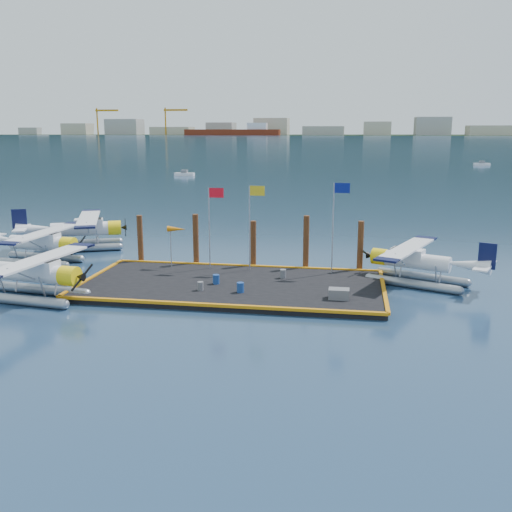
{
  "coord_description": "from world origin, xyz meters",
  "views": [
    {
      "loc": [
        7.68,
        -36.35,
        10.61
      ],
      "look_at": [
        1.28,
        2.0,
        1.88
      ],
      "focal_mm": 40.0,
      "sensor_mm": 36.0,
      "label": 1
    }
  ],
  "objects_px": {
    "drum_1": "(240,287)",
    "drum_3": "(200,286)",
    "crate": "(339,294)",
    "piling_4": "(360,248)",
    "seaplane_c": "(84,231)",
    "piling_2": "(253,246)",
    "seaplane_a": "(35,276)",
    "flagpole_yellow": "(252,215)",
    "piling_0": "(140,241)",
    "flagpole_blue": "(336,214)",
    "drum_0": "(216,279)",
    "piling_1": "(196,241)",
    "seaplane_b": "(41,245)",
    "flagpole_red": "(212,215)",
    "drum_2": "(283,274)",
    "seaplane_d": "(413,263)",
    "windsock": "(176,230)",
    "piling_3": "(306,244)"
  },
  "relations": [
    {
      "from": "seaplane_d",
      "to": "piling_2",
      "type": "bearing_deg",
      "value": 102.62
    },
    {
      "from": "seaplane_c",
      "to": "flagpole_blue",
      "type": "bearing_deg",
      "value": 50.82
    },
    {
      "from": "crate",
      "to": "piling_4",
      "type": "bearing_deg",
      "value": 80.39
    },
    {
      "from": "piling_4",
      "to": "flagpole_yellow",
      "type": "bearing_deg",
      "value": -168.4
    },
    {
      "from": "flagpole_blue",
      "to": "drum_2",
      "type": "bearing_deg",
      "value": -151.36
    },
    {
      "from": "windsock",
      "to": "drum_2",
      "type": "bearing_deg",
      "value": -13.06
    },
    {
      "from": "seaplane_a",
      "to": "drum_0",
      "type": "distance_m",
      "value": 11.5
    },
    {
      "from": "seaplane_b",
      "to": "piling_0",
      "type": "bearing_deg",
      "value": 99.45
    },
    {
      "from": "seaplane_c",
      "to": "piling_0",
      "type": "relative_size",
      "value": 2.6
    },
    {
      "from": "piling_2",
      "to": "piling_4",
      "type": "relative_size",
      "value": 0.95
    },
    {
      "from": "piling_0",
      "to": "piling_4",
      "type": "bearing_deg",
      "value": 0.0
    },
    {
      "from": "seaplane_d",
      "to": "piling_0",
      "type": "xyz_separation_m",
      "value": [
        -20.57,
        2.05,
        0.52
      ]
    },
    {
      "from": "seaplane_a",
      "to": "seaplane_c",
      "type": "relative_size",
      "value": 0.98
    },
    {
      "from": "drum_0",
      "to": "drum_1",
      "type": "bearing_deg",
      "value": -41.08
    },
    {
      "from": "piling_3",
      "to": "piling_2",
      "type": "bearing_deg",
      "value": 180.0
    },
    {
      "from": "windsock",
      "to": "piling_3",
      "type": "relative_size",
      "value": 0.73
    },
    {
      "from": "seaplane_d",
      "to": "crate",
      "type": "height_order",
      "value": "seaplane_d"
    },
    {
      "from": "seaplane_b",
      "to": "piling_1",
      "type": "relative_size",
      "value": 2.34
    },
    {
      "from": "piling_1",
      "to": "drum_2",
      "type": "bearing_deg",
      "value": -25.97
    },
    {
      "from": "crate",
      "to": "flagpole_blue",
      "type": "distance_m",
      "value": 7.43
    },
    {
      "from": "piling_3",
      "to": "flagpole_blue",
      "type": "bearing_deg",
      "value": -36.07
    },
    {
      "from": "drum_3",
      "to": "windsock",
      "type": "relative_size",
      "value": 0.18
    },
    {
      "from": "drum_1",
      "to": "seaplane_a",
      "type": "bearing_deg",
      "value": -169.01
    },
    {
      "from": "seaplane_a",
      "to": "drum_1",
      "type": "xyz_separation_m",
      "value": [
        12.67,
        2.46,
        -0.85
      ]
    },
    {
      "from": "drum_1",
      "to": "drum_3",
      "type": "bearing_deg",
      "value": 178.72
    },
    {
      "from": "seaplane_c",
      "to": "flagpole_yellow",
      "type": "relative_size",
      "value": 1.68
    },
    {
      "from": "piling_4",
      "to": "crate",
      "type": "bearing_deg",
      "value": -99.61
    },
    {
      "from": "piling_3",
      "to": "piling_4",
      "type": "xyz_separation_m",
      "value": [
        4.0,
        0.0,
        -0.15
      ]
    },
    {
      "from": "piling_4",
      "to": "drum_1",
      "type": "bearing_deg",
      "value": -135.23
    },
    {
      "from": "seaplane_b",
      "to": "flagpole_red",
      "type": "bearing_deg",
      "value": 90.55
    },
    {
      "from": "seaplane_c",
      "to": "seaplane_d",
      "type": "xyz_separation_m",
      "value": [
        27.82,
        -7.24,
        -0.16
      ]
    },
    {
      "from": "seaplane_c",
      "to": "drum_2",
      "type": "relative_size",
      "value": 17.06
    },
    {
      "from": "drum_2",
      "to": "seaplane_a",
      "type": "bearing_deg",
      "value": -156.65
    },
    {
      "from": "drum_0",
      "to": "piling_3",
      "type": "height_order",
      "value": "piling_3"
    },
    {
      "from": "crate",
      "to": "piling_2",
      "type": "relative_size",
      "value": 0.33
    },
    {
      "from": "flagpole_yellow",
      "to": "piling_0",
      "type": "xyz_separation_m",
      "value": [
        -9.2,
        1.6,
        -2.51
      ]
    },
    {
      "from": "drum_1",
      "to": "piling_2",
      "type": "xyz_separation_m",
      "value": [
        -0.45,
        7.49,
        1.18
      ]
    },
    {
      "from": "drum_1",
      "to": "flagpole_yellow",
      "type": "xyz_separation_m",
      "value": [
        -0.25,
        5.89,
        3.79
      ]
    },
    {
      "from": "seaplane_c",
      "to": "windsock",
      "type": "distance_m",
      "value": 12.79
    },
    {
      "from": "drum_3",
      "to": "seaplane_b",
      "type": "bearing_deg",
      "value": 155.92
    },
    {
      "from": "seaplane_a",
      "to": "drum_0",
      "type": "relative_size",
      "value": 16.24
    },
    {
      "from": "seaplane_c",
      "to": "piling_2",
      "type": "distance_m",
      "value": 17.06
    },
    {
      "from": "drum_1",
      "to": "piling_0",
      "type": "bearing_deg",
      "value": 141.61
    },
    {
      "from": "seaplane_d",
      "to": "windsock",
      "type": "height_order",
      "value": "windsock"
    },
    {
      "from": "flagpole_red",
      "to": "piling_2",
      "type": "height_order",
      "value": "flagpole_red"
    },
    {
      "from": "drum_0",
      "to": "piling_1",
      "type": "height_order",
      "value": "piling_1"
    },
    {
      "from": "seaplane_a",
      "to": "piling_0",
      "type": "xyz_separation_m",
      "value": [
        3.22,
        9.95,
        0.43
      ]
    },
    {
      "from": "seaplane_b",
      "to": "drum_3",
      "type": "height_order",
      "value": "seaplane_b"
    },
    {
      "from": "drum_1",
      "to": "piling_2",
      "type": "height_order",
      "value": "piling_2"
    },
    {
      "from": "crate",
      "to": "piling_4",
      "type": "height_order",
      "value": "piling_4"
    }
  ]
}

